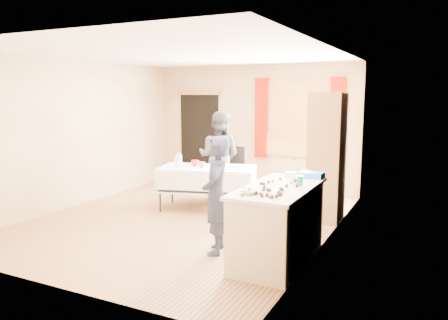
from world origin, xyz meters
The scene contains 29 objects.
floor centered at (0.00, 0.00, -0.01)m, with size 4.50×5.50×0.02m, color #9E7047.
ceiling centered at (0.00, 0.00, 2.61)m, with size 4.50×5.50×0.02m, color white.
wall_back centered at (0.00, 2.76, 1.30)m, with size 4.50×0.02×2.60m, color tan.
wall_front centered at (0.00, -2.76, 1.30)m, with size 4.50×0.02×2.60m, color tan.
wall_left centered at (-2.26, 0.00, 1.30)m, with size 0.02×5.50×2.60m, color tan.
wall_right centered at (2.26, 0.00, 1.30)m, with size 0.02×5.50×2.60m, color tan.
window_frame centered at (1.00, 2.72, 1.50)m, with size 1.32×0.06×1.52m, color olive.
window_pane centered at (1.00, 2.71, 1.50)m, with size 1.20×0.02×1.40m, color white.
curtain_left centered at (0.22, 2.67, 1.50)m, with size 0.28×0.06×1.65m, color #870F00.
curtain_right centered at (1.78, 2.67, 1.50)m, with size 0.28×0.06×1.65m, color #870F00.
doorway centered at (-1.30, 2.73, 1.00)m, with size 0.95×0.04×2.00m, color black.
door_lintel centered at (-1.30, 2.70, 2.02)m, with size 1.05×0.06×0.08m, color olive.
cabinet centered at (1.99, 1.00, 1.02)m, with size 0.50×0.60×2.03m, color brown.
counter centered at (1.89, -0.99, 0.45)m, with size 0.76×1.61×0.91m.
party_table centered at (-0.01, 0.70, 0.44)m, with size 1.80×1.25×0.75m.
chair centered at (0.03, 1.60, 0.30)m, with size 0.51×0.51×1.01m.
girl centered at (1.10, -1.10, 0.74)m, with size 0.52×0.63×1.49m, color #1C2038.
woman centered at (-0.11, 1.36, 0.84)m, with size 0.89×0.73×1.68m, color black.
soda_can centered at (2.10, -0.83, 0.97)m, with size 0.07×0.07×0.12m, color #0D7F3F.
mixing_bowl centered at (1.72, -1.49, 0.94)m, with size 0.22×0.22×0.05m, color white.
foam_block centered at (1.85, -0.41, 0.95)m, with size 0.15×0.10×0.08m, color white.
blue_basket centered at (2.10, -0.30, 0.95)m, with size 0.30×0.20×0.08m, color #2787EE.
pitcher centered at (-0.43, 0.46, 0.86)m, with size 0.11×0.11×0.22m, color silver.
cup_red centered at (-0.23, 0.68, 0.80)m, with size 0.14×0.14×0.11m, color red.
cup_rainbow centered at (-0.04, 0.57, 0.80)m, with size 0.14×0.14×0.11m, color red.
small_bowl centered at (0.22, 0.85, 0.78)m, with size 0.23×0.23×0.05m, color white.
pastry_tray centered at (0.50, 0.74, 0.76)m, with size 0.28×0.20×0.02m, color white.
bottle centered at (-0.62, 0.71, 0.84)m, with size 0.09×0.09×0.18m, color white.
cake_balls centered at (1.91, -1.19, 0.93)m, with size 0.47×1.07×0.04m.
Camera 1 is at (3.56, -5.84, 2.00)m, focal length 35.00 mm.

